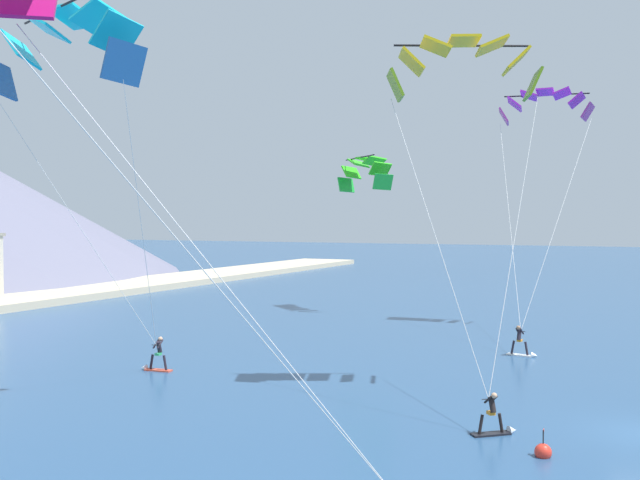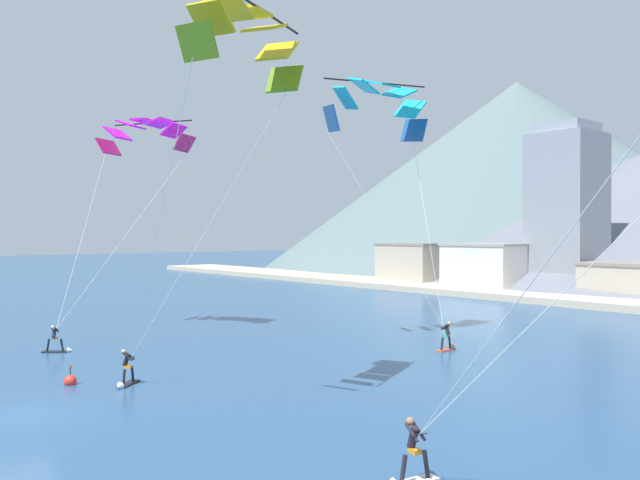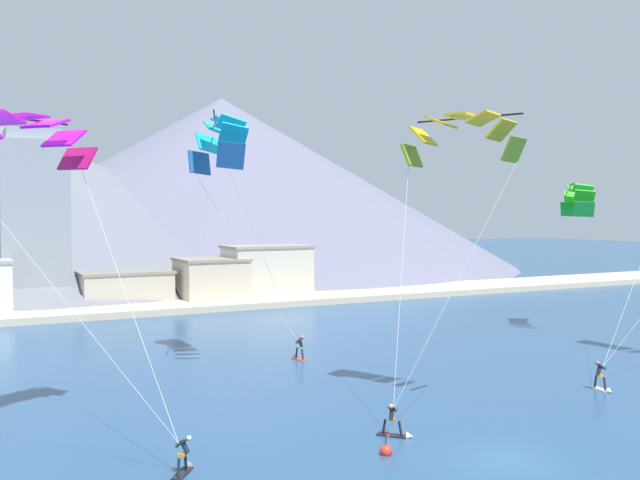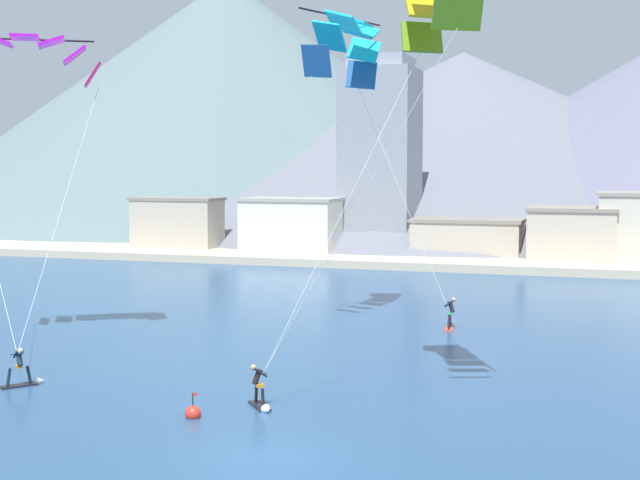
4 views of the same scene
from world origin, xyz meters
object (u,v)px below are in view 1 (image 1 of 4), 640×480
parafoil_kite_near_trail (464,62)px  parafoil_kite_distant_high_outer (365,170)px  parafoil_kite_far_left (545,103)px  kitesurfer_near_trail (497,422)px  race_marker_buoy (543,452)px  kitesurfer_far_left (523,346)px  parafoil_kite_mid_center (67,42)px  kitesurfer_mid_center (155,360)px

parafoil_kite_near_trail → parafoil_kite_distant_high_outer: (24.46, 14.38, -2.81)m
parafoil_kite_far_left → parafoil_kite_near_trail: bearing=178.7°
kitesurfer_near_trail → race_marker_buoy: (-1.79, -1.85, -0.31)m
kitesurfer_near_trail → kitesurfer_far_left: size_ratio=0.91×
kitesurfer_far_left → parafoil_kite_distant_high_outer: size_ratio=0.31×
parafoil_kite_mid_center → parafoil_kite_far_left: 34.27m
parafoil_kite_far_left → kitesurfer_far_left: bearing=-177.3°
kitesurfer_near_trail → parafoil_kite_near_trail: (5.86, 2.72, 14.34)m
kitesurfer_mid_center → kitesurfer_far_left: kitesurfer_far_left is taller
kitesurfer_far_left → parafoil_kite_distant_high_outer: 24.16m
kitesurfer_near_trail → parafoil_kite_far_left: size_ratio=0.10×
kitesurfer_near_trail → parafoil_kite_distant_high_outer: 36.67m
parafoil_kite_far_left → race_marker_buoy: parafoil_kite_far_left is taller
kitesurfer_far_left → race_marker_buoy: 17.80m
kitesurfer_mid_center → parafoil_kite_near_trail: bearing=-81.7°
kitesurfer_far_left → parafoil_kite_mid_center: bearing=137.2°
race_marker_buoy → kitesurfer_mid_center: bearing=74.9°
parafoil_kite_far_left → kitesurfer_near_trail: bearing=-175.5°
kitesurfer_far_left → parafoil_kite_distant_high_outer: (14.66, 15.45, 11.42)m
kitesurfer_far_left → parafoil_kite_near_trail: parafoil_kite_near_trail is taller
parafoil_kite_near_trail → parafoil_kite_mid_center: (-8.06, 15.47, 0.70)m
kitesurfer_near_trail → parafoil_kite_far_left: (28.11, 2.23, 15.78)m
parafoil_kite_near_trail → parafoil_kite_mid_center: 17.46m
kitesurfer_mid_center → parafoil_kite_mid_center: 16.04m
parafoil_kite_mid_center → parafoil_kite_distant_high_outer: parafoil_kite_mid_center is taller
parafoil_kite_mid_center → parafoil_kite_far_left: bearing=-27.8°
parafoil_kite_mid_center → parafoil_kite_far_left: parafoil_kite_far_left is taller
parafoil_kite_mid_center → parafoil_kite_far_left: (30.32, -15.96, 0.73)m
kitesurfer_near_trail → parafoil_kite_near_trail: size_ratio=0.11×
parafoil_kite_distant_high_outer → kitesurfer_near_trail: bearing=-150.6°
kitesurfer_far_left → parafoil_kite_mid_center: (-17.87, 16.53, 14.93)m
parafoil_kite_mid_center → parafoil_kite_far_left: size_ratio=0.99×
kitesurfer_near_trail → kitesurfer_mid_center: 18.49m
parafoil_kite_mid_center → kitesurfer_near_trail: bearing=-83.1°
kitesurfer_mid_center → race_marker_buoy: kitesurfer_mid_center is taller
kitesurfer_near_trail → parafoil_kite_mid_center: parafoil_kite_mid_center is taller
kitesurfer_mid_center → parafoil_kite_mid_center: bearing=179.5°
parafoil_kite_near_trail → race_marker_buoy: (-7.64, -4.57, -14.65)m
parafoil_kite_distant_high_outer → parafoil_kite_far_left: bearing=-98.4°
kitesurfer_near_trail → parafoil_kite_distant_high_outer: bearing=29.4°
kitesurfer_mid_center → parafoil_kite_distant_high_outer: (26.70, -1.04, 11.43)m
kitesurfer_mid_center → race_marker_buoy: size_ratio=1.77×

